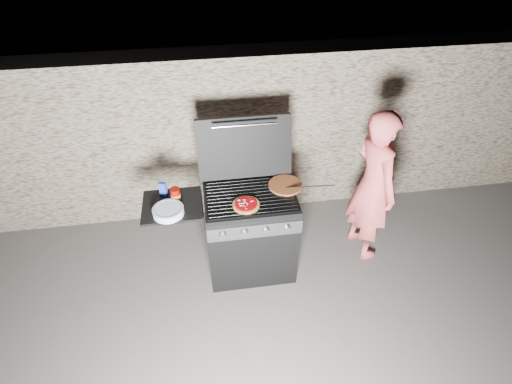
{
  "coord_description": "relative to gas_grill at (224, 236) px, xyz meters",
  "views": [
    {
      "loc": [
        -0.34,
        -2.63,
        3.11
      ],
      "look_at": [
        0.05,
        0.0,
        0.95
      ],
      "focal_mm": 28.0,
      "sensor_mm": 36.0,
      "label": 1
    }
  ],
  "objects": [
    {
      "name": "blue_carton",
      "position": [
        -0.49,
        0.14,
        0.51
      ],
      "size": [
        0.07,
        0.06,
        0.13
      ],
      "primitive_type": "cube",
      "rotation": [
        0.0,
        0.0,
        -0.38
      ],
      "color": "#223AA4",
      "rests_on": "gas_grill"
    },
    {
      "name": "person",
      "position": [
        1.43,
        0.11,
        0.34
      ],
      "size": [
        0.48,
        0.64,
        1.59
      ],
      "primitive_type": "imported",
      "rotation": [
        0.0,
        0.0,
        1.77
      ],
      "color": "#E3575A",
      "rests_on": "ground"
    },
    {
      "name": "pizza_plain",
      "position": [
        0.58,
        0.1,
        0.46
      ],
      "size": [
        0.33,
        0.33,
        0.02
      ],
      "primitive_type": "cylinder",
      "rotation": [
        0.0,
        0.0,
        0.11
      ],
      "color": "#B95F25",
      "rests_on": "gas_grill"
    },
    {
      "name": "stone_wall",
      "position": [
        0.25,
        1.05,
        0.44
      ],
      "size": [
        8.0,
        0.35,
        1.8
      ],
      "primitive_type": "cube",
      "color": "tan",
      "rests_on": "ground"
    },
    {
      "name": "gas_grill",
      "position": [
        0.0,
        0.0,
        0.0
      ],
      "size": [
        1.34,
        0.79,
        0.91
      ],
      "primitive_type": null,
      "color": "black",
      "rests_on": "ground"
    },
    {
      "name": "sauce_jar",
      "position": [
        -0.38,
        0.05,
        0.51
      ],
      "size": [
        0.1,
        0.1,
        0.13
      ],
      "primitive_type": "cylinder",
      "rotation": [
        0.0,
        0.0,
        -0.24
      ],
      "color": "#830600",
      "rests_on": "gas_grill"
    },
    {
      "name": "pizza_topped",
      "position": [
        0.2,
        -0.12,
        0.47
      ],
      "size": [
        0.25,
        0.25,
        0.03
      ],
      "primitive_type": null,
      "rotation": [
        0.0,
        0.0,
        0.1
      ],
      "color": "tan",
      "rests_on": "gas_grill"
    },
    {
      "name": "plate_stack",
      "position": [
        -0.44,
        -0.12,
        0.48
      ],
      "size": [
        0.3,
        0.3,
        0.06
      ],
      "primitive_type": "cylinder",
      "rotation": [
        0.0,
        0.0,
        0.19
      ],
      "color": "white",
      "rests_on": "gas_grill"
    },
    {
      "name": "tongs",
      "position": [
        0.76,
        0.0,
        0.5
      ],
      "size": [
        0.44,
        0.14,
        0.09
      ],
      "primitive_type": "cylinder",
      "rotation": [
        0.0,
        1.4,
        -0.28
      ],
      "color": "black",
      "rests_on": "gas_grill"
    },
    {
      "name": "ground",
      "position": [
        0.25,
        0.0,
        -0.46
      ],
      "size": [
        50.0,
        50.0,
        0.0
      ],
      "primitive_type": "plane",
      "color": "#4E4A47"
    }
  ]
}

